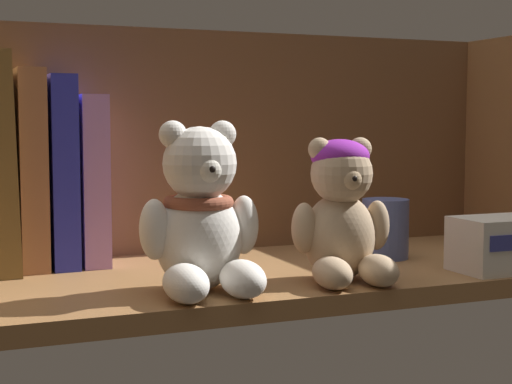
{
  "coord_description": "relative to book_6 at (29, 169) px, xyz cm",
  "views": [
    {
      "loc": [
        -28.92,
        -79.32,
        18.14
      ],
      "look_at": [
        3.45,
        0.0,
        10.57
      ],
      "focal_mm": 55.7,
      "sensor_mm": 36.0,
      "label": 1
    }
  ],
  "objects": [
    {
      "name": "teddy_bear_larger",
      "position": [
        13.49,
        -19.92,
        -3.98
      ],
      "size": [
        11.78,
        11.89,
        16.29
      ],
      "color": "white",
      "rests_on": "shelf_board"
    },
    {
      "name": "small_product_box",
      "position": [
        47.21,
        -22.08,
        -7.98
      ],
      "size": [
        10.57,
        6.9,
        5.89
      ],
      "color": "silver",
      "rests_on": "shelf_board"
    },
    {
      "name": "book_7",
      "position": [
        3.3,
        -0.0,
        -0.3
      ],
      "size": [
        2.85,
        10.71,
        21.25
      ],
      "primitive_type": "cube",
      "color": "#282EBB",
      "rests_on": "shelf_board"
    },
    {
      "name": "book_6",
      "position": [
        0.0,
        0.0,
        0.0
      ],
      "size": [
        2.92,
        11.05,
        21.86
      ],
      "primitive_type": "cube",
      "color": "#9B6242",
      "rests_on": "shelf_board"
    },
    {
      "name": "pillar_candle",
      "position": [
        39.65,
        -10.19,
        -7.4
      ],
      "size": [
        5.53,
        5.53,
        7.05
      ],
      "primitive_type": "cylinder",
      "color": "#4C5B99",
      "rests_on": "shelf_board"
    },
    {
      "name": "book_8",
      "position": [
        6.62,
        -0.0,
        -1.36
      ],
      "size": [
        2.96,
        10.15,
        19.15
      ],
      "primitive_type": "cube",
      "color": "#B27ECA",
      "rests_on": "shelf_board"
    },
    {
      "name": "shelf_board",
      "position": [
        19.09,
        -11.48,
        -11.93
      ],
      "size": [
        83.69,
        29.23,
        2.0
      ],
      "primitive_type": "cube",
      "color": "olive",
      "rests_on": "ground"
    },
    {
      "name": "shelf_back_panel",
      "position": [
        19.09,
        3.73,
        1.79
      ],
      "size": [
        86.09,
        1.2,
        29.44
      ],
      "primitive_type": "cube",
      "color": "brown",
      "rests_on": "ground"
    },
    {
      "name": "teddy_bear_smaller",
      "position": [
        28.36,
        -20.28,
        -4.01
      ],
      "size": [
        10.74,
        11.01,
        14.59
      ],
      "color": "tan",
      "rests_on": "shelf_board"
    }
  ]
}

